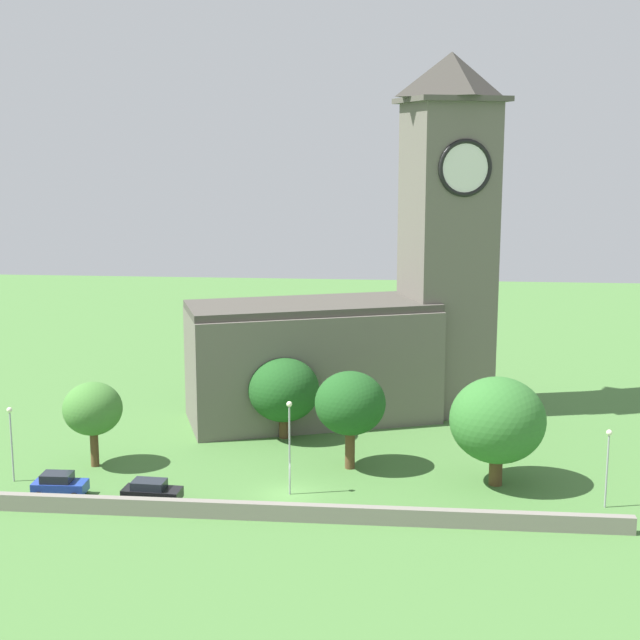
{
  "coord_description": "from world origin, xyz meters",
  "views": [
    {
      "loc": [
        8.92,
        -66.7,
        26.43
      ],
      "look_at": [
        1.68,
        8.17,
        12.11
      ],
      "focal_mm": 52.08,
      "sensor_mm": 36.0,
      "label": 1
    }
  ],
  "objects_px": {
    "car_blue": "(59,485)",
    "tree_by_tower": "(93,409)",
    "car_black": "(151,491)",
    "tree_riverside_west": "(350,404)",
    "streetlamp_west_end": "(11,431)",
    "tree_riverside_east": "(284,390)",
    "church": "(373,304)",
    "streetlamp_west_mid": "(289,433)",
    "streetlamp_central": "(608,455)",
    "tree_churchyard": "(497,420)"
  },
  "relations": [
    {
      "from": "streetlamp_west_end",
      "to": "streetlamp_central",
      "type": "relative_size",
      "value": 1.02
    },
    {
      "from": "streetlamp_central",
      "to": "tree_by_tower",
      "type": "height_order",
      "value": "tree_by_tower"
    },
    {
      "from": "car_black",
      "to": "tree_riverside_west",
      "type": "bearing_deg",
      "value": 31.87
    },
    {
      "from": "streetlamp_west_end",
      "to": "tree_churchyard",
      "type": "distance_m",
      "value": 38.23
    },
    {
      "from": "tree_riverside_east",
      "to": "car_black",
      "type": "bearing_deg",
      "value": -115.45
    },
    {
      "from": "streetlamp_central",
      "to": "tree_riverside_west",
      "type": "relative_size",
      "value": 0.73
    },
    {
      "from": "tree_riverside_west",
      "to": "streetlamp_west_end",
      "type": "bearing_deg",
      "value": -168.0
    },
    {
      "from": "car_black",
      "to": "streetlamp_central",
      "type": "distance_m",
      "value": 33.86
    },
    {
      "from": "tree_by_tower",
      "to": "tree_riverside_east",
      "type": "relative_size",
      "value": 0.96
    },
    {
      "from": "tree_churchyard",
      "to": "tree_by_tower",
      "type": "height_order",
      "value": "tree_churchyard"
    },
    {
      "from": "tree_riverside_east",
      "to": "tree_by_tower",
      "type": "bearing_deg",
      "value": -148.43
    },
    {
      "from": "church",
      "to": "tree_riverside_west",
      "type": "distance_m",
      "value": 16.78
    },
    {
      "from": "streetlamp_central",
      "to": "streetlamp_west_mid",
      "type": "bearing_deg",
      "value": 179.16
    },
    {
      "from": "streetlamp_central",
      "to": "car_black",
      "type": "bearing_deg",
      "value": -176.13
    },
    {
      "from": "streetlamp_west_end",
      "to": "tree_churchyard",
      "type": "xyz_separation_m",
      "value": [
        38.1,
        2.94,
        1.1
      ]
    },
    {
      "from": "tree_riverside_west",
      "to": "tree_by_tower",
      "type": "height_order",
      "value": "tree_riverside_west"
    },
    {
      "from": "car_black",
      "to": "tree_churchyard",
      "type": "distance_m",
      "value": 27.06
    },
    {
      "from": "church",
      "to": "streetlamp_west_end",
      "type": "bearing_deg",
      "value": -142.21
    },
    {
      "from": "car_blue",
      "to": "tree_riverside_east",
      "type": "xyz_separation_m",
      "value": [
        15.11,
        15.84,
        3.59
      ]
    },
    {
      "from": "church",
      "to": "streetlamp_central",
      "type": "xyz_separation_m",
      "value": [
        18.17,
        -22.4,
        -7.04
      ]
    },
    {
      "from": "streetlamp_west_mid",
      "to": "tree_churchyard",
      "type": "height_order",
      "value": "tree_churchyard"
    },
    {
      "from": "streetlamp_west_end",
      "to": "tree_by_tower",
      "type": "distance_m",
      "value": 6.71
    },
    {
      "from": "church",
      "to": "car_black",
      "type": "relative_size",
      "value": 7.84
    },
    {
      "from": "streetlamp_west_end",
      "to": "tree_by_tower",
      "type": "height_order",
      "value": "tree_by_tower"
    },
    {
      "from": "church",
      "to": "tree_churchyard",
      "type": "relative_size",
      "value": 4.04
    },
    {
      "from": "car_blue",
      "to": "tree_riverside_east",
      "type": "relative_size",
      "value": 0.55
    },
    {
      "from": "car_blue",
      "to": "streetlamp_west_end",
      "type": "relative_size",
      "value": 0.67
    },
    {
      "from": "streetlamp_central",
      "to": "tree_by_tower",
      "type": "bearing_deg",
      "value": 172.83
    },
    {
      "from": "car_black",
      "to": "tree_by_tower",
      "type": "distance_m",
      "value": 10.86
    },
    {
      "from": "church",
      "to": "tree_riverside_east",
      "type": "relative_size",
      "value": 4.7
    },
    {
      "from": "car_black",
      "to": "tree_riverside_west",
      "type": "distance_m",
      "value": 17.48
    },
    {
      "from": "streetlamp_west_mid",
      "to": "tree_by_tower",
      "type": "distance_m",
      "value": 17.63
    },
    {
      "from": "car_blue",
      "to": "tree_by_tower",
      "type": "relative_size",
      "value": 0.57
    },
    {
      "from": "church",
      "to": "tree_churchyard",
      "type": "distance_m",
      "value": 22.03
    },
    {
      "from": "tree_riverside_west",
      "to": "tree_riverside_east",
      "type": "relative_size",
      "value": 1.1
    },
    {
      "from": "streetlamp_central",
      "to": "tree_riverside_west",
      "type": "distance_m",
      "value": 20.48
    },
    {
      "from": "streetlamp_west_end",
      "to": "streetlamp_west_mid",
      "type": "xyz_separation_m",
      "value": [
        22.24,
        -0.65,
        0.73
      ]
    },
    {
      "from": "tree_churchyard",
      "to": "tree_riverside_west",
      "type": "relative_size",
      "value": 1.06
    },
    {
      "from": "tree_riverside_east",
      "to": "tree_riverside_west",
      "type": "bearing_deg",
      "value": -49.0
    },
    {
      "from": "streetlamp_west_mid",
      "to": "tree_riverside_east",
      "type": "relative_size",
      "value": 0.99
    },
    {
      "from": "car_black",
      "to": "car_blue",
      "type": "bearing_deg",
      "value": 175.73
    },
    {
      "from": "streetlamp_west_end",
      "to": "tree_riverside_east",
      "type": "relative_size",
      "value": 0.82
    },
    {
      "from": "church",
      "to": "streetlamp_west_mid",
      "type": "bearing_deg",
      "value": -103.66
    },
    {
      "from": "car_blue",
      "to": "tree_by_tower",
      "type": "distance_m",
      "value": 7.92
    },
    {
      "from": "church",
      "to": "streetlamp_west_end",
      "type": "distance_m",
      "value": 35.61
    },
    {
      "from": "streetlamp_west_mid",
      "to": "tree_churchyard",
      "type": "bearing_deg",
      "value": 12.78
    },
    {
      "from": "tree_churchyard",
      "to": "tree_riverside_east",
      "type": "xyz_separation_m",
      "value": [
        -18.17,
        10.17,
        -0.75
      ]
    },
    {
      "from": "church",
      "to": "tree_riverside_west",
      "type": "xyz_separation_m",
      "value": [
        -1.16,
        -15.78,
        -5.59
      ]
    },
    {
      "from": "church",
      "to": "streetlamp_west_end",
      "type": "height_order",
      "value": "church"
    },
    {
      "from": "tree_churchyard",
      "to": "car_blue",
      "type": "bearing_deg",
      "value": -170.33
    }
  ]
}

